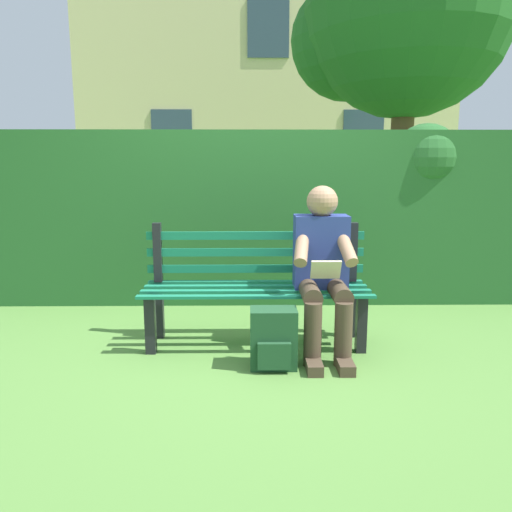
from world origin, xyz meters
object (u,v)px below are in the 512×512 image
object	(u,v)px
person_seated	(323,266)
backpack	(273,339)
park_bench	(256,284)
tree	(397,18)

from	to	relation	value
person_seated	backpack	size ratio (longest dim) A/B	2.96
park_bench	backpack	world-z (taller)	park_bench
tree	backpack	bearing A→B (deg)	64.92
park_bench	tree	xyz separation A→B (m)	(-1.85, -3.22, 2.69)
person_seated	tree	size ratio (longest dim) A/B	0.26
person_seated	tree	distance (m)	4.45
park_bench	tree	world-z (taller)	tree
park_bench	backpack	distance (m)	0.56
tree	backpack	distance (m)	5.05
park_bench	person_seated	xyz separation A→B (m)	(-0.46, 0.17, 0.17)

